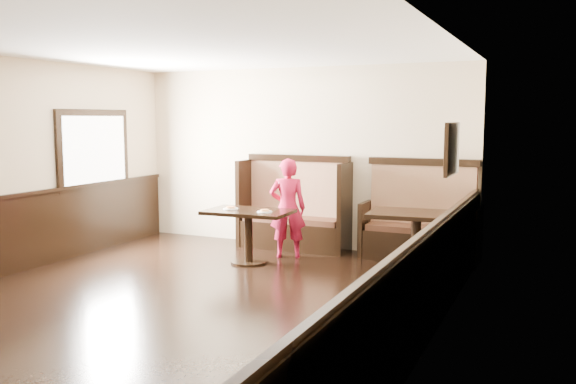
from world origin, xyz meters
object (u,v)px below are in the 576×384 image
Objects in this scene: booth_main at (295,214)px; table_neighbor at (416,229)px; booth_neighbor at (420,227)px; table_main at (248,223)px; child at (288,208)px.

table_neighbor is (2.10, -0.93, 0.09)m from booth_main.
booth_neighbor is at bearing -0.05° from booth_main.
booth_neighbor is 1.38× the size of table_main.
booth_main is 1.95m from booth_neighbor.
booth_main is at bearing 179.95° from booth_neighbor.
child is at bearing -160.52° from booth_neighbor.
table_neighbor is (0.15, -0.92, 0.14)m from booth_neighbor.
booth_neighbor is 0.95m from table_neighbor.
booth_main is at bearing 151.06° from table_neighbor.
child is at bearing -75.47° from booth_main.
booth_main reaches higher than table_main.
booth_main is 1.06× the size of booth_neighbor.
booth_neighbor is 1.14× the size of child.
table_main is (-0.18, -1.19, 0.05)m from booth_main.
booth_main is at bearing -99.33° from child.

